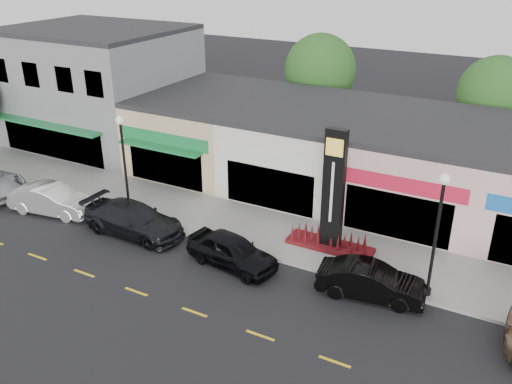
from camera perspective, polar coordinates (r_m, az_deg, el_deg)
ground at (r=24.54m, az=-2.49°, el=-8.82°), size 120.00×120.00×0.00m
sidewalk at (r=27.78m, az=2.09°, el=-4.34°), size 52.00×4.30×0.15m
curb at (r=26.04m, az=-0.13°, el=-6.45°), size 52.00×0.20×0.15m
building_grey_2story at (r=41.82m, az=-16.18°, el=10.69°), size 12.00×10.95×8.30m
shop_beige at (r=36.46m, az=-4.91°, el=6.76°), size 7.00×10.85×4.80m
shop_cream at (r=33.33m, az=5.30°, el=5.02°), size 7.00×10.01×4.80m
shop_pink_w at (r=31.46m, az=17.08°, el=2.79°), size 7.00×10.01×4.80m
tree_rear_west at (r=40.66m, az=6.77°, el=12.66°), size 5.20×5.20×7.83m
tree_rear_mid at (r=38.10m, az=23.93°, el=9.42°), size 4.80×4.80×7.29m
lamp_west_near at (r=29.13m, az=-13.75°, el=3.73°), size 0.44×0.44×5.47m
lamp_east_near at (r=22.54m, az=18.58°, el=-3.22°), size 0.44×0.44×5.47m
pylon_sign at (r=25.61m, az=8.03°, el=-1.68°), size 4.20×1.30×6.00m
car_white_van at (r=31.67m, az=-20.67°, el=-0.76°), size 2.45×5.04×1.59m
car_dark_sedan at (r=28.21m, az=-12.76°, el=-2.83°), size 2.32×5.56×1.60m
car_black_sedan at (r=24.90m, az=-2.55°, el=-6.20°), size 2.48×4.73×1.53m
car_black_conv at (r=23.33m, az=12.02°, el=-9.19°), size 2.19×4.66×1.48m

